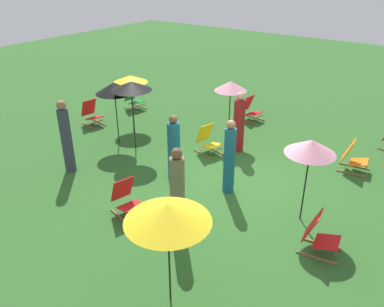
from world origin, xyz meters
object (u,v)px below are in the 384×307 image
umbrella_0 (168,213)px  person_4 (229,158)px  deckchair_2 (319,235)px  umbrella_2 (114,88)px  deckchair_5 (251,109)px  deckchair_0 (208,140)px  umbrella_5 (311,147)px  umbrella_4 (231,86)px  person_3 (177,193)px  umbrella_1 (130,79)px  umbrella_3 (131,86)px  deckchair_1 (353,157)px  deckchair_8 (92,114)px  deckchair_4 (134,99)px  deckchair_6 (127,199)px  person_1 (174,150)px  person_0 (66,138)px  person_2 (239,124)px

umbrella_0 → person_4: bearing=16.0°
deckchair_2 → umbrella_2: umbrella_2 is taller
deckchair_5 → person_4: size_ratio=0.47×
deckchair_0 → umbrella_5: size_ratio=0.47×
umbrella_4 → person_3: 4.71m
umbrella_1 → umbrella_3: 1.91m
umbrella_0 → deckchair_1: bearing=-10.2°
deckchair_1 → umbrella_4: (-0.22, 3.58, 1.29)m
deckchair_8 → umbrella_4: 4.73m
deckchair_5 → umbrella_2: size_ratio=0.45×
deckchair_4 → deckchair_6: size_ratio=0.98×
deckchair_2 → umbrella_1: umbrella_1 is taller
deckchair_2 → umbrella_3: 6.06m
deckchair_0 → umbrella_1: size_ratio=0.52×
deckchair_1 → umbrella_3: 6.06m
person_3 → umbrella_4: bearing=46.7°
deckchair_1 → deckchair_2: (-3.58, -0.39, 0.00)m
umbrella_3 → person_1: umbrella_3 is taller
deckchair_5 → umbrella_3: size_ratio=0.42×
deckchair_1 → deckchair_5: (1.59, 3.81, 0.00)m
deckchair_0 → umbrella_3: bearing=135.8°
umbrella_3 → person_0: 2.17m
person_4 → umbrella_5: bearing=-145.1°
person_1 → deckchair_0: bearing=-28.1°
umbrella_2 → umbrella_3: (-0.05, -0.72, 0.20)m
deckchair_0 → deckchair_5: same height
deckchair_8 → umbrella_5: umbrella_5 is taller
deckchair_4 → person_4: person_4 is taller
umbrella_5 → person_0: 5.87m
person_0 → person_1: size_ratio=1.13×
deckchair_5 → umbrella_1: umbrella_1 is taller
umbrella_2 → umbrella_4: size_ratio=1.02×
deckchair_6 → person_4: 2.47m
deckchair_1 → person_3: 5.10m
deckchair_0 → deckchair_8: 4.28m
deckchair_1 → umbrella_1: umbrella_1 is taller
deckchair_2 → deckchair_8: same height
person_1 → person_3: person_3 is taller
deckchair_4 → deckchair_5: size_ratio=1.00×
deckchair_2 → umbrella_0: bearing=141.5°
deckchair_2 → umbrella_3: size_ratio=0.42×
deckchair_8 → person_3: 6.40m
umbrella_1 → person_3: person_3 is taller
umbrella_5 → person_4: bearing=87.9°
umbrella_2 → person_2: bearing=-62.4°
deckchair_2 → umbrella_5: bearing=31.1°
umbrella_1 → umbrella_4: 3.24m
deckchair_4 → person_2: bearing=-93.3°
umbrella_5 → umbrella_0: bearing=165.5°
deckchair_5 → person_2: 2.49m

